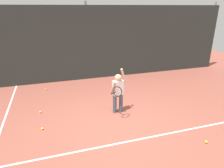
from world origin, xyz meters
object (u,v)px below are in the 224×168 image
(tennis_player, at_px, (118,90))
(tennis_ball_0, at_px, (46,89))
(tennis_ball_1, at_px, (42,129))
(tennis_ball_3, at_px, (40,112))
(tennis_ball_7, at_px, (206,142))

(tennis_player, xyz_separation_m, tennis_ball_0, (-2.09, 2.46, -0.69))
(tennis_ball_1, bearing_deg, tennis_ball_0, 88.12)
(tennis_ball_0, height_order, tennis_ball_3, same)
(tennis_player, bearing_deg, tennis_ball_0, 116.86)
(tennis_ball_1, bearing_deg, tennis_ball_7, -25.04)
(tennis_player, relative_size, tennis_ball_3, 20.46)
(tennis_ball_3, height_order, tennis_ball_7, same)
(tennis_ball_3, bearing_deg, tennis_ball_1, -86.09)
(tennis_ball_0, relative_size, tennis_ball_1, 1.00)
(tennis_ball_0, distance_m, tennis_ball_3, 1.82)
(tennis_player, relative_size, tennis_ball_7, 20.46)
(tennis_ball_1, relative_size, tennis_ball_7, 1.00)
(tennis_player, distance_m, tennis_ball_1, 2.31)
(tennis_player, relative_size, tennis_ball_1, 20.46)
(tennis_player, xyz_separation_m, tennis_ball_7, (1.51, -2.02, -0.69))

